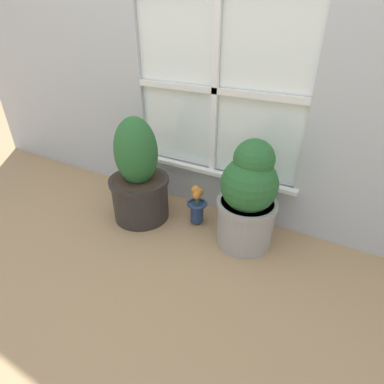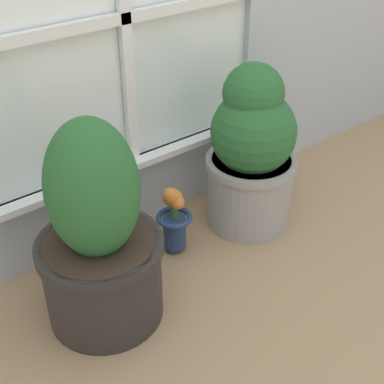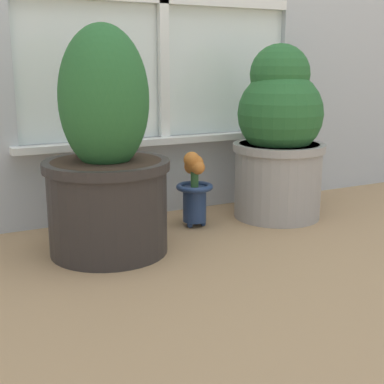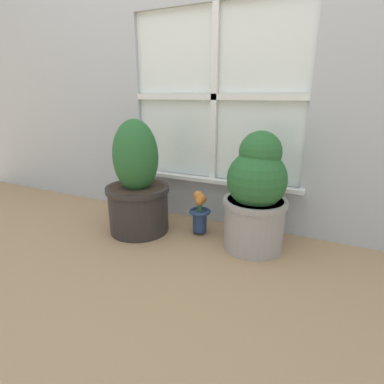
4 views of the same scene
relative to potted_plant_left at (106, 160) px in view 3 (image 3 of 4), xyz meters
The scene contains 4 objects.
ground_plane 0.51m from the potted_plant_left, 36.97° to the right, with size 10.00×10.00×0.00m, color tan.
potted_plant_left is the anchor object (origin of this frame).
potted_plant_right 0.69m from the potted_plant_left, ahead, with size 0.33×0.33×0.63m.
flower_vase 0.39m from the potted_plant_left, 18.30° to the left, with size 0.13×0.13×0.27m.
Camera 3 is at (-0.82, -1.23, 0.56)m, focal length 50.00 mm.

